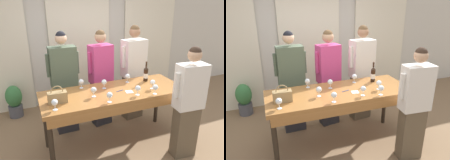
# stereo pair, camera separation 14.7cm
# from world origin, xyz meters

# --- Properties ---
(ground_plane) EXTENTS (18.00, 18.00, 0.00)m
(ground_plane) POSITION_xyz_m (0.00, 0.00, 0.00)
(ground_plane) COLOR #846647
(wall_back) EXTENTS (12.00, 0.06, 2.80)m
(wall_back) POSITION_xyz_m (0.00, 1.99, 1.40)
(wall_back) COLOR beige
(wall_back) RESTS_ON ground_plane
(curtain_panel_center) EXTENTS (1.37, 0.03, 2.69)m
(curtain_panel_center) POSITION_xyz_m (0.00, 1.93, 1.34)
(curtain_panel_center) COLOR #EFE5C6
(curtain_panel_center) RESTS_ON ground_plane
(curtain_panel_right) EXTENTS (1.37, 0.03, 2.69)m
(curtain_panel_right) POSITION_xyz_m (1.78, 1.93, 1.34)
(curtain_panel_right) COLOR #EFE5C6
(curtain_panel_right) RESTS_ON ground_plane
(tasting_bar) EXTENTS (2.23, 0.84, 0.97)m
(tasting_bar) POSITION_xyz_m (0.00, -0.02, 0.87)
(tasting_bar) COLOR #9E6633
(tasting_bar) RESTS_ON ground_plane
(wine_bottle) EXTENTS (0.08, 0.08, 0.34)m
(wine_bottle) POSITION_xyz_m (0.67, 0.20, 1.09)
(wine_bottle) COLOR black
(wine_bottle) RESTS_ON tasting_bar
(handbag) EXTENTS (0.26, 0.12, 0.25)m
(handbag) POSITION_xyz_m (-0.87, -0.08, 1.05)
(handbag) COLOR #997A4C
(handbag) RESTS_ON tasting_bar
(wine_glass_front_left) EXTENTS (0.08, 0.08, 0.15)m
(wine_glass_front_left) POSITION_xyz_m (-0.35, -0.08, 1.07)
(wine_glass_front_left) COLOR white
(wine_glass_front_left) RESTS_ON tasting_bar
(wine_glass_front_mid) EXTENTS (0.08, 0.08, 0.15)m
(wine_glass_front_mid) POSITION_xyz_m (0.35, 0.26, 1.07)
(wine_glass_front_mid) COLOR white
(wine_glass_front_mid) RESTS_ON tasting_bar
(wine_glass_front_right) EXTENTS (0.08, 0.08, 0.15)m
(wine_glass_front_right) POSITION_xyz_m (-0.43, 0.31, 1.07)
(wine_glass_front_right) COLOR white
(wine_glass_front_right) RESTS_ON tasting_bar
(wine_glass_center_left) EXTENTS (0.08, 0.08, 0.15)m
(wine_glass_center_left) POSITION_xyz_m (0.52, -0.34, 1.07)
(wine_glass_center_left) COLOR white
(wine_glass_center_left) RESTS_ON tasting_bar
(wine_glass_center_mid) EXTENTS (0.08, 0.08, 0.15)m
(wine_glass_center_mid) POSITION_xyz_m (-0.93, -0.27, 1.07)
(wine_glass_center_mid) COLOR white
(wine_glass_center_mid) RESTS_ON tasting_bar
(wine_glass_center_right) EXTENTS (0.08, 0.08, 0.15)m
(wine_glass_center_right) POSITION_xyz_m (-0.11, 0.15, 1.07)
(wine_glass_center_right) COLOR white
(wine_glass_center_right) RESTS_ON tasting_bar
(wine_glass_back_left) EXTENTS (0.08, 0.08, 0.15)m
(wine_glass_back_left) POSITION_xyz_m (-0.21, -0.33, 1.07)
(wine_glass_back_left) COLOR white
(wine_glass_back_left) RESTS_ON tasting_bar
(wine_glass_back_mid) EXTENTS (0.08, 0.08, 0.15)m
(wine_glass_back_mid) POSITION_xyz_m (0.26, -0.27, 1.07)
(wine_glass_back_mid) COLOR white
(wine_glass_back_mid) RESTS_ON tasting_bar
(wine_glass_back_right) EXTENTS (0.08, 0.08, 0.15)m
(wine_glass_back_right) POSITION_xyz_m (0.59, -0.15, 1.07)
(wine_glass_back_right) COLOR white
(wine_glass_back_right) RESTS_ON tasting_bar
(napkin) EXTENTS (0.13, 0.13, 0.00)m
(napkin) POSITION_xyz_m (0.20, -0.12, 0.97)
(napkin) COLOR white
(napkin) RESTS_ON tasting_bar
(pen) EXTENTS (0.12, 0.04, 0.01)m
(pen) POSITION_xyz_m (0.08, -0.04, 0.97)
(pen) COLOR #193399
(pen) RESTS_ON tasting_bar
(guest_olive_jacket) EXTENTS (0.55, 0.26, 1.82)m
(guest_olive_jacket) POSITION_xyz_m (-0.63, 0.71, 0.92)
(guest_olive_jacket) COLOR #28282D
(guest_olive_jacket) RESTS_ON ground_plane
(guest_pink_top) EXTENTS (0.52, 0.32, 1.81)m
(guest_pink_top) POSITION_xyz_m (0.04, 0.71, 0.92)
(guest_pink_top) COLOR #28282D
(guest_pink_top) RESTS_ON ground_plane
(guest_cream_sweater) EXTENTS (0.56, 0.32, 1.86)m
(guest_cream_sweater) POSITION_xyz_m (0.71, 0.71, 0.94)
(guest_cream_sweater) COLOR brown
(guest_cream_sweater) RESTS_ON ground_plane
(host_pouring) EXTENTS (0.53, 0.26, 1.72)m
(host_pouring) POSITION_xyz_m (0.89, -0.65, 0.88)
(host_pouring) COLOR brown
(host_pouring) RESTS_ON ground_plane
(potted_plant) EXTENTS (0.32, 0.32, 0.68)m
(potted_plant) POSITION_xyz_m (-1.51, 1.63, 0.35)
(potted_plant) COLOR #4C4C51
(potted_plant) RESTS_ON ground_plane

